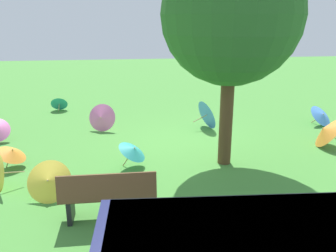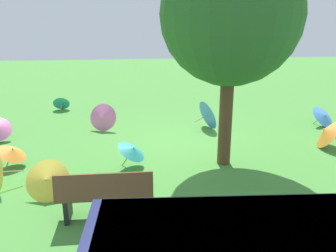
# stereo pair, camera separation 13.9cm
# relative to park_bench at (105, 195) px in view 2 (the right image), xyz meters

# --- Properties ---
(ground) EXTENTS (40.00, 40.00, 0.00)m
(ground) POSITION_rel_park_bench_xyz_m (-2.04, -3.32, -0.47)
(ground) COLOR #478C38
(park_bench) EXTENTS (1.60, 0.49, 0.90)m
(park_bench) POSITION_rel_park_bench_xyz_m (0.00, 0.00, 0.00)
(park_bench) COLOR brown
(park_bench) RESTS_ON ground
(shade_tree) EXTENTS (2.99, 2.99, 4.85)m
(shade_tree) POSITION_rel_park_bench_xyz_m (-2.61, -2.13, 2.87)
(shade_tree) COLOR brown
(shade_tree) RESTS_ON ground
(parasol_blue_0) EXTENTS (1.00, 0.96, 0.64)m
(parasol_blue_0) POSITION_rel_park_bench_xyz_m (-6.49, -4.65, -0.14)
(parasol_blue_0) COLOR tan
(parasol_blue_0) RESTS_ON ground
(parasol_teal_0) EXTENTS (0.61, 0.55, 0.55)m
(parasol_teal_0) POSITION_rel_park_bench_xyz_m (2.04, -7.56, -0.19)
(parasol_teal_0) COLOR tan
(parasol_teal_0) RESTS_ON ground
(parasol_teal_1) EXTENTS (0.85, 0.87, 0.66)m
(parasol_teal_1) POSITION_rel_park_bench_xyz_m (-0.48, -2.12, -0.04)
(parasol_teal_1) COLOR tan
(parasol_teal_1) RESTS_ON ground
(parasol_orange_0) EXTENTS (0.99, 1.12, 0.87)m
(parasol_orange_0) POSITION_rel_park_bench_xyz_m (-5.55, -2.86, -0.03)
(parasol_orange_0) COLOR tan
(parasol_orange_0) RESTS_ON ground
(parasol_blue_1) EXTENTS (0.87, 1.01, 0.91)m
(parasol_blue_1) POSITION_rel_park_bench_xyz_m (-2.87, -4.79, -0.01)
(parasol_blue_1) COLOR tan
(parasol_blue_1) RESTS_ON ground
(parasol_orange_2) EXTENTS (0.84, 0.84, 0.60)m
(parasol_orange_2) POSITION_rel_park_bench_xyz_m (2.24, -2.43, -0.08)
(parasol_orange_2) COLOR tan
(parasol_orange_2) RESTS_ON ground
(parasol_pink_1) EXTENTS (0.91, 0.79, 0.83)m
(parasol_pink_1) POSITION_rel_park_bench_xyz_m (0.38, -4.93, -0.05)
(parasol_pink_1) COLOR tan
(parasol_pink_1) RESTS_ON ground
(parasol_yellow_2) EXTENTS (0.86, 0.76, 0.75)m
(parasol_yellow_2) POSITION_rel_park_bench_xyz_m (1.13, -0.85, -0.09)
(parasol_yellow_2) COLOR tan
(parasol_yellow_2) RESTS_ON ground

